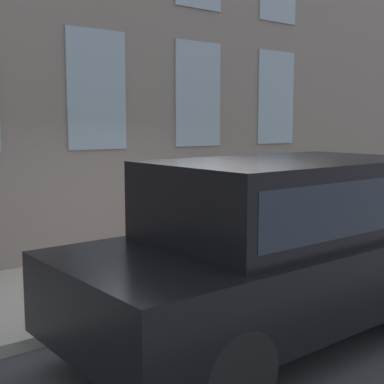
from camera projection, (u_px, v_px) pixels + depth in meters
ground_plane at (204, 304)px, 7.21m from camera, size 80.00×80.00×0.00m
sidewalk at (145, 276)px, 8.30m from camera, size 2.85×60.00×0.14m
fire_hydrant at (178, 256)px, 7.63m from camera, size 0.31×0.43×0.78m
person at (205, 226)px, 8.03m from camera, size 0.30×0.20×1.25m
parked_truck_black_near at (285, 238)px, 5.95m from camera, size 2.10×5.06×2.03m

